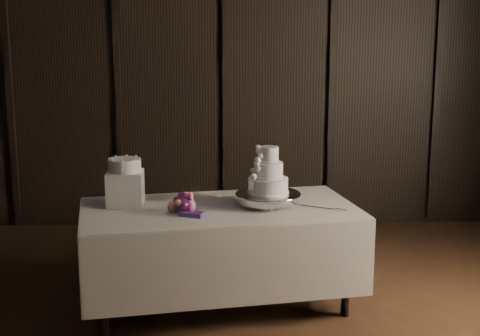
% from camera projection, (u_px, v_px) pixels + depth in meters
% --- Properties ---
extents(room, '(6.08, 7.08, 3.08)m').
position_uv_depth(room, '(233.00, 132.00, 3.45)').
color(room, black).
rests_on(room, ground).
extents(display_table, '(2.14, 1.37, 0.76)m').
position_uv_depth(display_table, '(220.00, 252.00, 4.93)').
color(display_table, beige).
rests_on(display_table, ground).
extents(cake_stand, '(0.64, 0.64, 0.09)m').
position_uv_depth(cake_stand, '(268.00, 199.00, 4.91)').
color(cake_stand, silver).
rests_on(cake_stand, display_table).
extents(wedding_cake, '(0.34, 0.29, 0.35)m').
position_uv_depth(wedding_cake, '(265.00, 175.00, 4.86)').
color(wedding_cake, white).
rests_on(wedding_cake, cake_stand).
extents(bouquet, '(0.38, 0.44, 0.18)m').
position_uv_depth(bouquet, '(185.00, 204.00, 4.72)').
color(bouquet, '#E75373').
rests_on(bouquet, display_table).
extents(box_pedestal, '(0.27, 0.27, 0.25)m').
position_uv_depth(box_pedestal, '(125.00, 188.00, 4.91)').
color(box_pedestal, white).
rests_on(box_pedestal, display_table).
extents(small_cake, '(0.30, 0.30, 0.10)m').
position_uv_depth(small_cake, '(125.00, 165.00, 4.88)').
color(small_cake, white).
rests_on(small_cake, box_pedestal).
extents(cake_knife, '(0.33, 0.21, 0.01)m').
position_uv_depth(cake_knife, '(316.00, 207.00, 4.84)').
color(cake_knife, silver).
rests_on(cake_knife, display_table).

